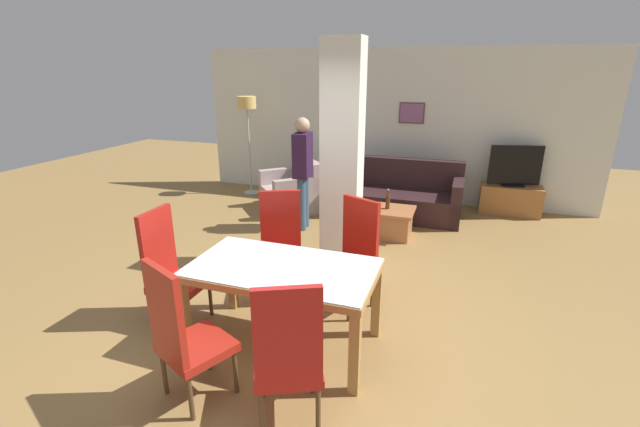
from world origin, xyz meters
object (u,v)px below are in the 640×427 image
dining_table (283,283)px  dining_chair_far_right (353,253)px  armchair (293,193)px  dining_chair_near_left (183,334)px  floor_lamp (247,112)px  dining_chair_near_right (288,354)px  standing_person (303,166)px  coffee_table (392,222)px  tv_stand (510,200)px  bottle (388,201)px  dining_chair_far_left (281,243)px  sofa (399,197)px  tv_screen (515,166)px  dining_chair_head_left (170,267)px

dining_table → dining_chair_far_right: (0.40, 0.87, -0.03)m
dining_table → armchair: 3.85m
dining_chair_near_left → floor_lamp: floor_lamp is taller
dining_chair_far_right → dining_chair_near_right: bearing=114.7°
standing_person → floor_lamp: bearing=-136.6°
dining_chair_far_right → coffee_table: (0.06, 2.04, -0.37)m
dining_table → tv_stand: bearing=64.5°
dining_chair_near_right → bottle: dining_chair_near_right is taller
dining_chair_far_left → coffee_table: (0.86, 2.05, -0.37)m
dining_chair_near_left → floor_lamp: (-2.16, 5.13, 0.99)m
sofa → floor_lamp: (-2.97, 0.38, 1.26)m
tv_screen → dining_chair_far_right: bearing=50.0°
dining_chair_near_left → floor_lamp: bearing=137.6°
floor_lamp → bottle: bearing=-24.5°
dining_chair_head_left → bottle: 3.31m
dining_chair_near_right → sofa: (0.01, 4.72, -0.27)m
dining_chair_far_right → armchair: 3.25m
sofa → standing_person: size_ratio=1.17×
dining_chair_near_right → tv_screen: 5.68m
dining_chair_far_right → sofa: bearing=-65.6°
dining_chair_near_left → tv_screen: size_ratio=1.38×
dining_chair_far_left → dining_chair_near_right: same height
dining_chair_head_left → tv_screen: 5.66m
sofa → floor_lamp: bearing=-7.3°
dining_chair_head_left → armchair: size_ratio=0.90×
armchair → tv_screen: (3.56, 0.98, 0.52)m
dining_chair_near_left → standing_person: 3.71m
dining_chair_near_right → tv_stand: 5.69m
dining_chair_head_left → coffee_table: 3.36m
dining_chair_near_left → tv_stand: size_ratio=1.18×
dining_chair_far_left → tv_screen: size_ratio=1.38×
standing_person → dining_chair_near_right: bearing=14.3°
dining_chair_near_right → sofa: size_ratio=0.57×
coffee_table → tv_stand: 2.37m
dining_chair_far_right → standing_person: bearing=-31.5°
sofa → standing_person: 1.82m
tv_screen → tv_stand: bearing=-130.8°
dining_chair_head_left → coffee_table: dining_chair_head_left is taller
dining_chair_far_left → dining_chair_near_left: same height
dining_chair_far_left → dining_chair_near_right: size_ratio=1.00×
sofa → armchair: 1.82m
standing_person → tv_screen: bearing=114.7°
armchair → floor_lamp: 1.86m
dining_chair_near_right → standing_person: 3.87m
bottle → standing_person: size_ratio=0.17×
dining_chair_near_right → floor_lamp: floor_lamp is taller
dining_chair_far_left → tv_screen: 4.51m
dining_chair_far_right → dining_chair_head_left: same height
dining_chair_near_left → bottle: size_ratio=3.85×
coffee_table → tv_stand: bearing=43.7°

